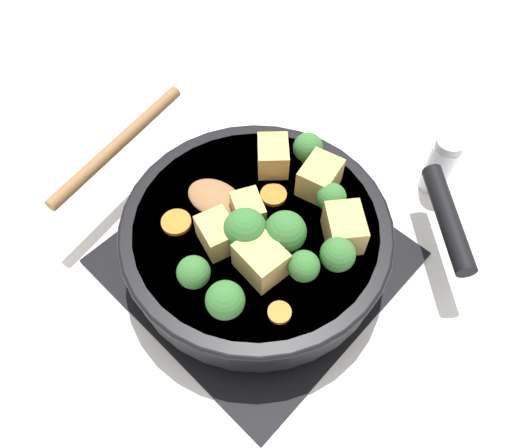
# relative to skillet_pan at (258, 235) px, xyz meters

# --- Properties ---
(ground_plane) EXTENTS (2.40, 2.40, 0.00)m
(ground_plane) POSITION_rel_skillet_pan_xyz_m (-0.00, 0.00, -0.06)
(ground_plane) COLOR white
(front_burner_grate) EXTENTS (0.31, 0.31, 0.03)m
(front_burner_grate) POSITION_rel_skillet_pan_xyz_m (-0.00, 0.00, -0.04)
(front_burner_grate) COLOR black
(front_burner_grate) RESTS_ON ground_plane
(skillet_pan) EXTENTS (0.38, 0.37, 0.05)m
(skillet_pan) POSITION_rel_skillet_pan_xyz_m (0.00, 0.00, 0.00)
(skillet_pan) COLOR black
(skillet_pan) RESTS_ON front_burner_grate
(wooden_spoon) EXTENTS (0.23, 0.21, 0.02)m
(wooden_spoon) POSITION_rel_skillet_pan_xyz_m (-0.03, 0.14, 0.03)
(wooden_spoon) COLOR olive
(wooden_spoon) RESTS_ON skillet_pan
(tofu_cube_center_large) EXTENTS (0.05, 0.05, 0.03)m
(tofu_cube_center_large) POSITION_rel_skillet_pan_xyz_m (-0.05, 0.01, 0.04)
(tofu_cube_center_large) COLOR tan
(tofu_cube_center_large) RESTS_ON skillet_pan
(tofu_cube_near_handle) EXTENTS (0.05, 0.05, 0.03)m
(tofu_cube_near_handle) POSITION_rel_skillet_pan_xyz_m (0.00, 0.01, 0.04)
(tofu_cube_near_handle) COLOR tan
(tofu_cube_near_handle) RESTS_ON skillet_pan
(tofu_cube_east_chunk) EXTENTS (0.06, 0.06, 0.04)m
(tofu_cube_east_chunk) POSITION_rel_skillet_pan_xyz_m (0.05, -0.08, 0.04)
(tofu_cube_east_chunk) COLOR tan
(tofu_cube_east_chunk) RESTS_ON skillet_pan
(tofu_cube_west_chunk) EXTENTS (0.04, 0.05, 0.04)m
(tofu_cube_west_chunk) POSITION_rel_skillet_pan_xyz_m (-0.04, -0.04, 0.04)
(tofu_cube_west_chunk) COLOR tan
(tofu_cube_west_chunk) RESTS_ON skillet_pan
(tofu_cube_back_piece) EXTENTS (0.05, 0.05, 0.04)m
(tofu_cube_back_piece) POSITION_rel_skillet_pan_xyz_m (0.09, -0.02, 0.04)
(tofu_cube_back_piece) COLOR tan
(tofu_cube_back_piece) RESTS_ON skillet_pan
(tofu_cube_front_piece) EXTENTS (0.06, 0.06, 0.04)m
(tofu_cube_front_piece) POSITION_rel_skillet_pan_xyz_m (0.07, 0.05, 0.04)
(tofu_cube_front_piece) COLOR tan
(tofu_cube_front_piece) RESTS_ON skillet_pan
(broccoli_floret_near_spoon) EXTENTS (0.04, 0.04, 0.05)m
(broccoli_floret_near_spoon) POSITION_rel_skillet_pan_xyz_m (-0.10, -0.05, 0.05)
(broccoli_floret_near_spoon) COLOR #709956
(broccoli_floret_near_spoon) RESTS_ON skillet_pan
(broccoli_floret_center_top) EXTENTS (0.03, 0.03, 0.04)m
(broccoli_floret_center_top) POSITION_rel_skillet_pan_xyz_m (0.07, -0.05, 0.05)
(broccoli_floret_center_top) COLOR #709956
(broccoli_floret_center_top) RESTS_ON skillet_pan
(broccoli_floret_east_rim) EXTENTS (0.05, 0.05, 0.05)m
(broccoli_floret_east_rim) POSITION_rel_skillet_pan_xyz_m (-0.00, -0.04, 0.05)
(broccoli_floret_east_rim) COLOR #709956
(broccoli_floret_east_rim) RESTS_ON skillet_pan
(broccoli_floret_west_rim) EXTENTS (0.05, 0.05, 0.05)m
(broccoli_floret_west_rim) POSITION_rel_skillet_pan_xyz_m (-0.03, -0.01, 0.05)
(broccoli_floret_west_rim) COLOR #709956
(broccoli_floret_west_rim) RESTS_ON skillet_pan
(broccoli_floret_north_edge) EXTENTS (0.04, 0.04, 0.04)m
(broccoli_floret_north_edge) POSITION_rel_skillet_pan_xyz_m (0.11, 0.02, 0.05)
(broccoli_floret_north_edge) COLOR #709956
(broccoli_floret_north_edge) RESTS_ON skillet_pan
(broccoli_floret_south_cluster) EXTENTS (0.03, 0.03, 0.04)m
(broccoli_floret_south_cluster) POSITION_rel_skillet_pan_xyz_m (-0.10, -0.00, 0.05)
(broccoli_floret_south_cluster) COLOR #709956
(broccoli_floret_south_cluster) RESTS_ON skillet_pan
(broccoli_floret_mid_floret) EXTENTS (0.03, 0.03, 0.04)m
(broccoli_floret_mid_floret) POSITION_rel_skillet_pan_xyz_m (-0.02, -0.08, 0.05)
(broccoli_floret_mid_floret) COLOR #709956
(broccoli_floret_mid_floret) RESTS_ON skillet_pan
(broccoli_floret_small_inner) EXTENTS (0.04, 0.04, 0.04)m
(broccoli_floret_small_inner) POSITION_rel_skillet_pan_xyz_m (0.02, -0.10, 0.05)
(broccoli_floret_small_inner) COLOR #709956
(broccoli_floret_small_inner) RESTS_ON skillet_pan
(carrot_slice_orange_thin) EXTENTS (0.03, 0.03, 0.01)m
(carrot_slice_orange_thin) POSITION_rel_skillet_pan_xyz_m (0.04, 0.01, 0.02)
(carrot_slice_orange_thin) COLOR orange
(carrot_slice_orange_thin) RESTS_ON skillet_pan
(carrot_slice_near_center) EXTENTS (0.02, 0.02, 0.01)m
(carrot_slice_near_center) POSITION_rel_skillet_pan_xyz_m (-0.06, -0.09, 0.02)
(carrot_slice_near_center) COLOR orange
(carrot_slice_near_center) RESTS_ON skillet_pan
(carrot_slice_edge_slice) EXTENTS (0.03, 0.03, 0.01)m
(carrot_slice_edge_slice) POSITION_rel_skillet_pan_xyz_m (-0.06, 0.07, 0.02)
(carrot_slice_edge_slice) COLOR orange
(carrot_slice_edge_slice) RESTS_ON skillet_pan
(salt_shaker) EXTENTS (0.04, 0.04, 0.09)m
(salt_shaker) POSITION_rel_skillet_pan_xyz_m (0.25, -0.09, -0.01)
(salt_shaker) COLOR white
(salt_shaker) RESTS_ON ground_plane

